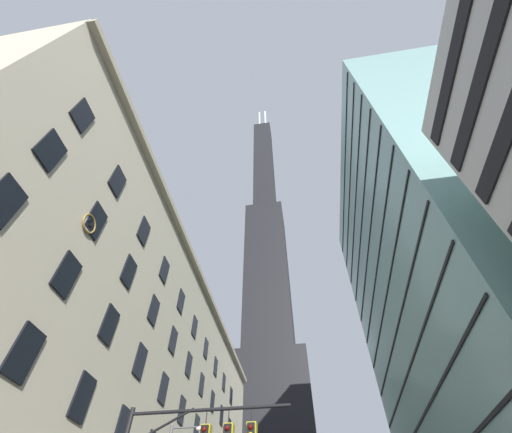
# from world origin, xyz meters

# --- Properties ---
(station_building) EXTENTS (13.43, 58.85, 27.53)m
(station_building) POSITION_xyz_m (-17.38, 23.42, 13.74)
(station_building) COLOR #B2A88E
(station_building) RESTS_ON ground
(dark_skyscraper) EXTENTS (23.11, 23.11, 232.45)m
(dark_skyscraper) POSITION_xyz_m (-10.26, 92.31, 68.23)
(dark_skyscraper) COLOR black
(dark_skyscraper) RESTS_ON ground
(glass_office_midrise) EXTENTS (16.06, 37.32, 51.71)m
(glass_office_midrise) POSITION_xyz_m (18.97, 25.77, 25.86)
(glass_office_midrise) COLOR gray
(glass_office_midrise) RESTS_ON ground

